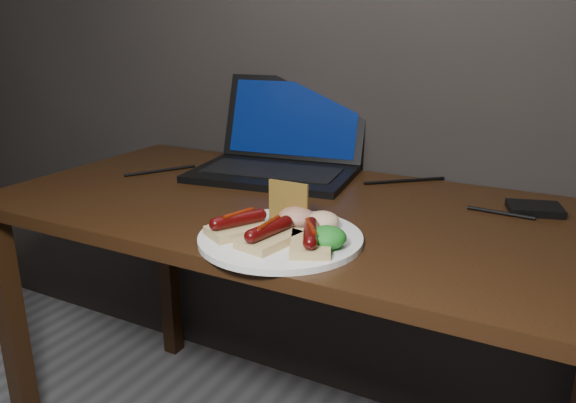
{
  "coord_description": "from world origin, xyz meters",
  "views": [
    {
      "loc": [
        0.56,
        0.3,
        1.15
      ],
      "look_at": [
        0.08,
        1.19,
        0.82
      ],
      "focal_mm": 35.0,
      "sensor_mm": 36.0,
      "label": 1
    }
  ],
  "objects": [
    {
      "name": "desk_cables",
      "position": [
        -0.01,
        1.53,
        0.75
      ],
      "size": [
        1.0,
        0.38,
        0.01
      ],
      "color": "black",
      "rests_on": "desk"
    },
    {
      "name": "coleslaw_mound",
      "position": [
        0.14,
        1.23,
        0.78
      ],
      "size": [
        0.06,
        0.06,
        0.04
      ],
      "primitive_type": "ellipsoid",
      "color": "beige",
      "rests_on": "plate"
    },
    {
      "name": "salsa_mound",
      "position": [
        0.09,
        1.22,
        0.78
      ],
      "size": [
        0.07,
        0.07,
        0.04
      ],
      "primitive_type": "ellipsoid",
      "color": "maroon",
      "rests_on": "plate"
    },
    {
      "name": "laptop",
      "position": [
        -0.16,
        1.61,
        0.8
      ],
      "size": [
        0.46,
        0.41,
        0.25
      ],
      "color": "black",
      "rests_on": "desk"
    },
    {
      "name": "crispbread",
      "position": [
        0.06,
        1.23,
        0.8
      ],
      "size": [
        0.08,
        0.01,
        0.08
      ],
      "primitive_type": "cube",
      "color": "olive",
      "rests_on": "plate"
    },
    {
      "name": "bread_sausage_center",
      "position": [
        0.09,
        1.12,
        0.78
      ],
      "size": [
        0.09,
        0.13,
        0.04
      ],
      "color": "#D0B57A",
      "rests_on": "plate"
    },
    {
      "name": "salad_greens",
      "position": [
        0.19,
        1.15,
        0.78
      ],
      "size": [
        0.07,
        0.07,
        0.04
      ],
      "primitive_type": "ellipsoid",
      "color": "#115813",
      "rests_on": "plate"
    },
    {
      "name": "bread_sausage_left",
      "position": [
        0.01,
        1.13,
        0.78
      ],
      "size": [
        0.12,
        0.13,
        0.04
      ],
      "color": "#D0B57A",
      "rests_on": "plate"
    },
    {
      "name": "desk",
      "position": [
        0.0,
        1.38,
        0.66
      ],
      "size": [
        1.4,
        0.7,
        0.75
      ],
      "color": "#331D0C",
      "rests_on": "ground"
    },
    {
      "name": "plate",
      "position": [
        0.08,
        1.16,
        0.76
      ],
      "size": [
        0.34,
        0.34,
        0.01
      ],
      "primitive_type": "cylinder",
      "rotation": [
        0.0,
        0.0,
        0.11
      ],
      "color": "white",
      "rests_on": "desk"
    },
    {
      "name": "bread_sausage_right",
      "position": [
        0.16,
        1.13,
        0.78
      ],
      "size": [
        0.11,
        0.13,
        0.04
      ],
      "color": "#D0B57A",
      "rests_on": "plate"
    },
    {
      "name": "hard_drive",
      "position": [
        0.49,
        1.57,
        0.76
      ],
      "size": [
        0.13,
        0.11,
        0.02
      ],
      "primitive_type": "cube",
      "rotation": [
        0.0,
        0.0,
        0.29
      ],
      "color": "black",
      "rests_on": "desk"
    }
  ]
}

